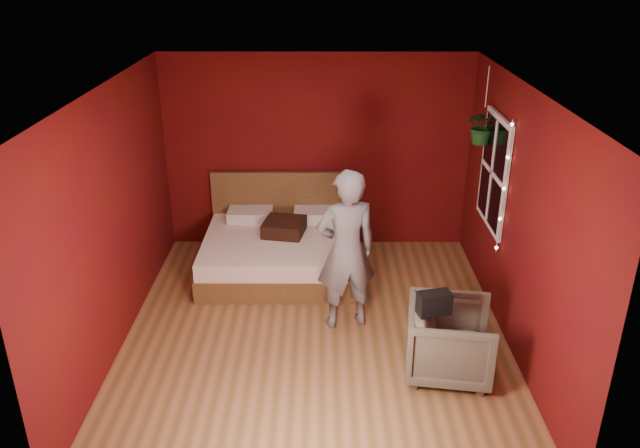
{
  "coord_description": "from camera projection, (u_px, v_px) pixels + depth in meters",
  "views": [
    {
      "loc": [
        0.07,
        -5.64,
        3.75
      ],
      "look_at": [
        0.05,
        0.4,
        1.09
      ],
      "focal_mm": 35.0,
      "sensor_mm": 36.0,
      "label": 1
    }
  ],
  "objects": [
    {
      "name": "window",
      "position": [
        494.0,
        172.0,
        6.88
      ],
      "size": [
        0.05,
        0.97,
        1.27
      ],
      "color": "white",
      "rests_on": "room_walls"
    },
    {
      "name": "bed",
      "position": [
        282.0,
        248.0,
        7.91
      ],
      "size": [
        1.93,
        1.64,
        1.06
      ],
      "color": "brown",
      "rests_on": "ground"
    },
    {
      "name": "armchair",
      "position": [
        450.0,
        340.0,
        5.89
      ],
      "size": [
        0.9,
        0.88,
        0.73
      ],
      "primitive_type": "imported",
      "rotation": [
        0.0,
        0.0,
        1.42
      ],
      "color": "#585645",
      "rests_on": "ground"
    },
    {
      "name": "fairy_lights",
      "position": [
        504.0,
        189.0,
        6.4
      ],
      "size": [
        0.04,
        0.04,
        1.45
      ],
      "color": "silver",
      "rests_on": "room_walls"
    },
    {
      "name": "hanging_plant",
      "position": [
        483.0,
        126.0,
        7.0
      ],
      "size": [
        0.38,
        0.33,
        0.87
      ],
      "color": "silver",
      "rests_on": "room_walls"
    },
    {
      "name": "floor",
      "position": [
        315.0,
        332.0,
        6.67
      ],
      "size": [
        4.5,
        4.5,
        0.0
      ],
      "primitive_type": "plane",
      "color": "#9B653E",
      "rests_on": "ground"
    },
    {
      "name": "room_walls",
      "position": [
        315.0,
        185.0,
        5.99
      ],
      "size": [
        4.04,
        4.54,
        2.62
      ],
      "color": "#5B1109",
      "rests_on": "ground"
    },
    {
      "name": "throw_pillow",
      "position": [
        284.0,
        227.0,
        7.8
      ],
      "size": [
        0.57,
        0.57,
        0.17
      ],
      "primitive_type": "cube",
      "rotation": [
        0.0,
        0.0,
        -0.18
      ],
      "color": "#321810",
      "rests_on": "bed"
    },
    {
      "name": "handbag",
      "position": [
        434.0,
        303.0,
        5.61
      ],
      "size": [
        0.33,
        0.22,
        0.21
      ],
      "primitive_type": "cube",
      "rotation": [
        0.0,
        0.0,
        0.25
      ],
      "color": "black",
      "rests_on": "armchair"
    },
    {
      "name": "person",
      "position": [
        346.0,
        250.0,
        6.47
      ],
      "size": [
        0.73,
        0.57,
        1.77
      ],
      "primitive_type": "imported",
      "rotation": [
        0.0,
        0.0,
        3.39
      ],
      "color": "slate",
      "rests_on": "ground"
    }
  ]
}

